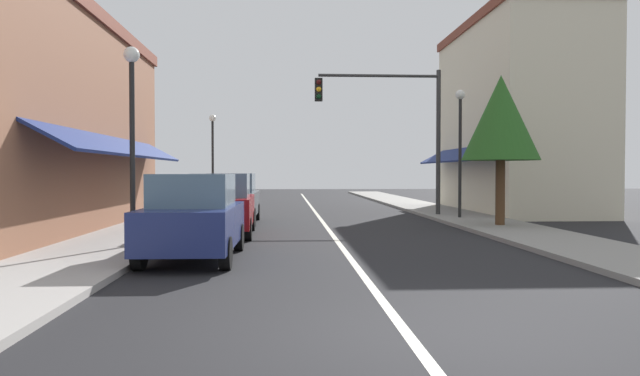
% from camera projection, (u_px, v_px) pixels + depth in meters
% --- Properties ---
extents(ground_plane, '(80.00, 80.00, 0.00)m').
position_uv_depth(ground_plane, '(319.00, 216.00, 24.39)').
color(ground_plane, black).
extents(sidewalk_left, '(2.60, 56.00, 0.12)m').
position_uv_depth(sidewalk_left, '(183.00, 216.00, 24.07)').
color(sidewalk_left, '#A39E99').
rests_on(sidewalk_left, ground).
extents(sidewalk_right, '(2.60, 56.00, 0.12)m').
position_uv_depth(sidewalk_right, '(451.00, 214.00, 24.71)').
color(sidewalk_right, gray).
rests_on(sidewalk_right, ground).
extents(lane_center_stripe, '(0.14, 52.00, 0.01)m').
position_uv_depth(lane_center_stripe, '(319.00, 216.00, 24.39)').
color(lane_center_stripe, silver).
rests_on(lane_center_stripe, ground).
extents(storefront_left_block, '(5.52, 14.20, 6.62)m').
position_uv_depth(storefront_left_block, '(33.00, 122.00, 17.80)').
color(storefront_left_block, '#8E5B42').
rests_on(storefront_left_block, ground).
extents(storefront_right_block, '(5.66, 10.20, 8.58)m').
position_uv_depth(storefront_right_block, '(515.00, 117.00, 26.79)').
color(storefront_right_block, beige).
rests_on(storefront_right_block, ground).
extents(parked_car_nearest_left, '(1.82, 4.12, 1.77)m').
position_uv_depth(parked_car_nearest_left, '(194.00, 217.00, 12.26)').
color(parked_car_nearest_left, navy).
rests_on(parked_car_nearest_left, ground).
extents(parked_car_second_left, '(1.85, 4.14, 1.77)m').
position_uv_depth(parked_car_second_left, '(222.00, 205.00, 16.92)').
color(parked_car_second_left, maroon).
rests_on(parked_car_second_left, ground).
extents(parked_car_third_left, '(1.81, 4.11, 1.77)m').
position_uv_depth(parked_car_third_left, '(232.00, 198.00, 21.09)').
color(parked_car_third_left, '#4C5156').
rests_on(parked_car_third_left, ground).
extents(traffic_signal_mast_arm, '(5.08, 0.50, 5.91)m').
position_uv_depth(traffic_signal_mast_arm, '(397.00, 117.00, 23.80)').
color(traffic_signal_mast_arm, '#333333').
rests_on(traffic_signal_mast_arm, ground).
extents(street_lamp_left_near, '(0.36, 0.36, 4.66)m').
position_uv_depth(street_lamp_left_near, '(132.00, 113.00, 13.58)').
color(street_lamp_left_near, black).
rests_on(street_lamp_left_near, ground).
extents(street_lamp_right_mid, '(0.36, 0.36, 4.88)m').
position_uv_depth(street_lamp_right_mid, '(460.00, 133.00, 22.26)').
color(street_lamp_right_mid, black).
rests_on(street_lamp_right_mid, ground).
extents(street_lamp_left_far, '(0.36, 0.36, 4.78)m').
position_uv_depth(street_lamp_left_far, '(213.00, 145.00, 30.59)').
color(street_lamp_left_far, black).
rests_on(street_lamp_left_far, ground).
extents(tree_right_near, '(2.47, 2.47, 4.91)m').
position_uv_depth(tree_right_near, '(501.00, 119.00, 19.03)').
color(tree_right_near, '#4C331E').
rests_on(tree_right_near, ground).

